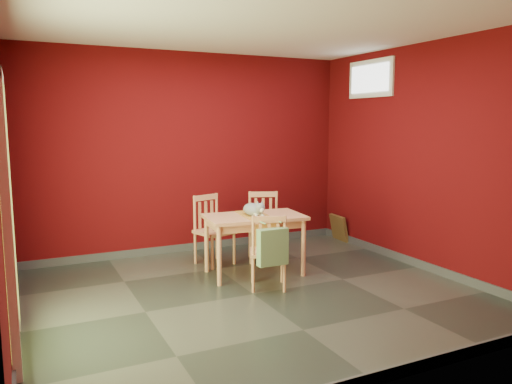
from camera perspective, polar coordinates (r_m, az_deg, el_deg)
name	(u,v)px	position (r m, az deg, el deg)	size (l,w,h in m)	color
ground	(253,294)	(5.28, -0.32, -11.60)	(4.50, 4.50, 0.00)	#2D342D
room_shell	(253,290)	(5.27, -0.32, -11.09)	(4.50, 4.50, 4.50)	#50080A
doorway	(6,210)	(4.14, -26.70, -1.85)	(0.06, 1.01, 2.13)	#B7D838
window	(370,79)	(7.04, 12.94, 12.52)	(0.05, 0.90, 0.50)	white
outlet_plate	(292,219)	(7.63, 4.11, -3.14)	(0.08, 0.01, 0.12)	silver
dining_table	(254,223)	(5.79, -0.19, -3.53)	(1.18, 0.76, 0.70)	tan
table_runner	(258,221)	(5.70, 0.25, -3.31)	(0.35, 0.63, 0.31)	#BC8030
chair_far_left	(212,229)	(6.29, -5.00, -4.23)	(0.51, 0.51, 0.87)	tan
chair_far_right	(264,226)	(6.45, 0.90, -3.86)	(0.53, 0.53, 0.87)	tan
chair_near	(268,250)	(5.34, 1.42, -6.70)	(0.50, 0.50, 0.82)	tan
tote_bag	(273,247)	(5.12, 1.91, -6.27)	(0.32, 0.19, 0.45)	#6A925F
cat	(253,207)	(5.73, -0.31, -1.74)	(0.21, 0.41, 0.20)	slate
picture_frame	(339,228)	(7.63, 9.45, -4.06)	(0.15, 0.39, 0.38)	brown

